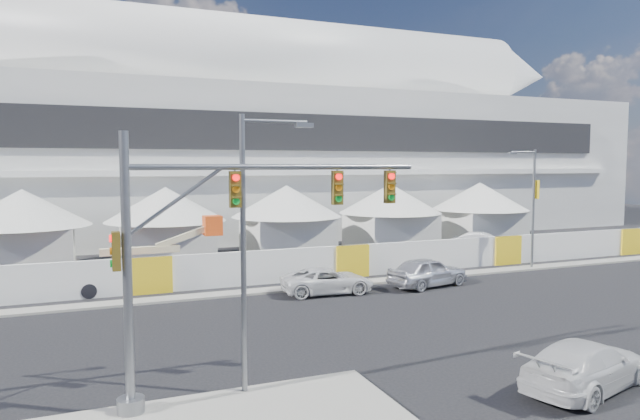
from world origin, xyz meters
name	(u,v)px	position (x,y,z in m)	size (l,w,h in m)	color
ground	(374,365)	(0.00, 0.00, 0.00)	(160.00, 160.00, 0.00)	black
far_curb	(550,266)	(20.00, 12.50, 0.06)	(80.00, 1.20, 0.12)	gray
stadium	(266,141)	(8.71, 41.50, 9.45)	(80.00, 24.80, 21.98)	silver
tent_row	(229,217)	(0.50, 24.00, 3.15)	(53.40, 8.40, 5.40)	silver
hoarding_fence	(352,261)	(6.00, 14.50, 1.00)	(70.00, 0.25, 2.00)	white
scaffold_tower	(572,173)	(46.00, 36.00, 6.00)	(4.40, 4.40, 12.00)	#595B60
sedan_silver	(428,272)	(8.84, 10.34, 0.85)	(4.98, 2.00, 1.70)	silver
pickup_curb	(327,281)	(2.83, 10.87, 0.70)	(5.04, 2.32, 1.40)	silver
pickup_near	(586,365)	(5.14, -4.32, 0.76)	(5.26, 2.14, 1.53)	silver
lot_car_a	(484,243)	(19.68, 19.14, 0.80)	(4.87, 1.70, 1.61)	silver
lot_car_b	(523,244)	(23.12, 18.58, 0.63)	(3.72, 1.50, 1.27)	black
traffic_mast	(196,257)	(-6.26, -1.09, 4.37)	(9.18, 0.75, 7.72)	gray
streetlight_median	(250,234)	(-4.60, -0.80, 4.91)	(2.29, 0.23, 8.29)	gray
streetlight_curb	(531,200)	(18.25, 12.50, 4.64)	(2.36, 0.53, 7.98)	slate
boom_lift	(130,272)	(-7.04, 15.50, 1.08)	(7.88, 1.80, 4.02)	#F35016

